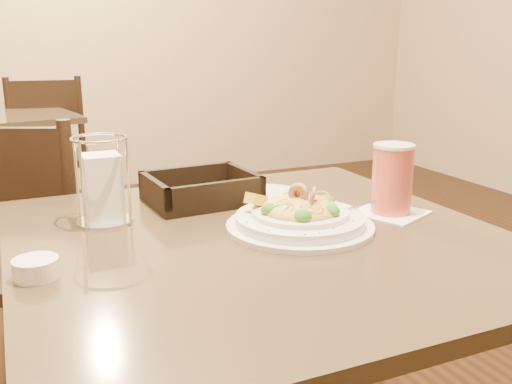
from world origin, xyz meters
name	(u,v)px	position (x,y,z in m)	size (l,w,h in m)	color
main_table	(260,350)	(0.00, 0.00, 0.52)	(0.90, 0.90, 0.77)	black
dining_chair_near	(29,262)	(-0.40, 0.76, 0.50)	(0.56, 0.56, 0.93)	black
dining_chair_far	(50,152)	(-0.19, 2.48, 0.50)	(0.47, 0.47, 0.93)	black
pasta_bowl	(300,216)	(0.09, 0.00, 0.79)	(0.32, 0.29, 0.09)	white
drink_glass	(392,180)	(0.31, 0.01, 0.84)	(0.17, 0.17, 0.15)	white
bread_basket	(201,192)	(-0.03, 0.26, 0.79)	(0.25, 0.21, 0.06)	black
napkin_caddy	(103,186)	(-0.25, 0.20, 0.84)	(0.11, 0.11, 0.18)	silver
side_plate	(267,194)	(0.13, 0.25, 0.77)	(0.15, 0.15, 0.01)	white
butter_ramekin	(36,268)	(-0.40, -0.04, 0.78)	(0.07, 0.07, 0.03)	white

